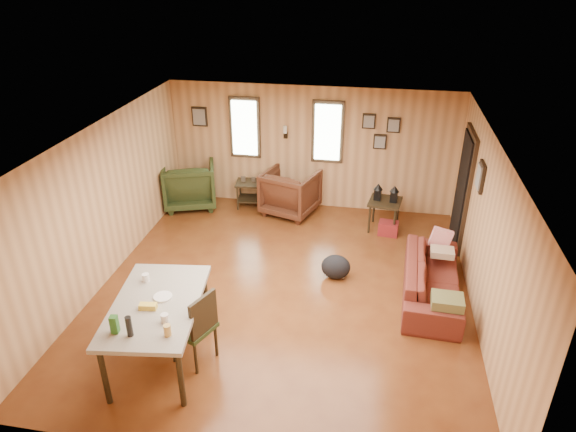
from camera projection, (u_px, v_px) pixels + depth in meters
name	position (u px, v px, depth m)	size (l,w,h in m)	color
room	(298.00, 211.00, 7.44)	(5.54, 6.04, 2.44)	brown
sofa	(433.00, 273.00, 7.45)	(2.02, 0.59, 0.79)	maroon
recliner_brown	(290.00, 190.00, 9.87)	(0.93, 0.87, 0.96)	#4A2616
recliner_green	(189.00, 182.00, 10.16)	(0.99, 0.93, 1.02)	#293618
end_table	(249.00, 190.00, 10.18)	(0.55, 0.51, 0.64)	black
side_table	(385.00, 199.00, 9.20)	(0.63, 0.63, 0.89)	black
cooler	(388.00, 228.00, 9.24)	(0.37, 0.28, 0.25)	maroon
backpack	(336.00, 267.00, 7.97)	(0.51, 0.42, 0.39)	black
sofa_pillows	(444.00, 271.00, 7.32)	(0.44, 1.77, 0.37)	brown
dining_table	(156.00, 309.00, 6.09)	(1.22, 1.80, 1.10)	gray
dining_chair	(197.00, 324.00, 6.16)	(0.60, 0.60, 1.02)	#293618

